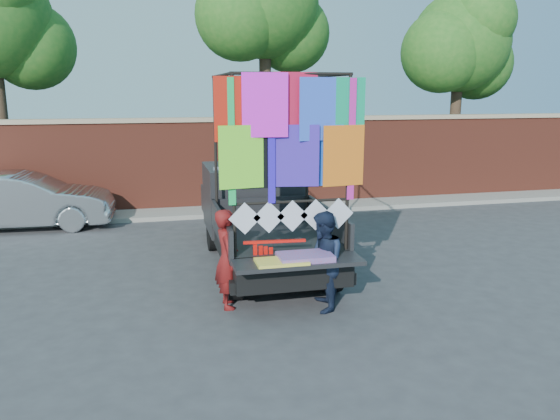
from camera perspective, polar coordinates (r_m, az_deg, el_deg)
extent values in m
plane|color=#38383A|center=(9.47, 2.70, -8.36)|extent=(90.00, 90.00, 0.00)
cube|color=brown|center=(15.84, -4.19, 4.76)|extent=(30.00, 0.35, 2.50)
cube|color=tan|center=(15.72, -4.26, 9.46)|extent=(30.00, 0.45, 0.12)
cube|color=gray|center=(15.37, -3.71, 0.02)|extent=(30.00, 1.20, 0.12)
cylinder|color=#38281C|center=(17.22, -27.06, 8.07)|extent=(0.36, 0.36, 4.90)
sphere|color=#20611B|center=(17.44, -24.48, 15.28)|extent=(2.40, 2.40, 2.40)
cylinder|color=#38281C|center=(17.07, -1.54, 10.32)|extent=(0.36, 0.36, 5.46)
sphere|color=#20611B|center=(17.24, -1.61, 20.74)|extent=(3.20, 3.20, 3.20)
sphere|color=#20611B|center=(17.73, 1.13, 17.98)|extent=(2.40, 2.40, 2.40)
sphere|color=#20611B|center=(16.75, -4.23, 19.61)|extent=(2.60, 2.60, 2.60)
cylinder|color=#38281C|center=(19.47, 17.78, 8.67)|extent=(0.36, 0.36, 4.55)
sphere|color=#20611B|center=(19.50, 18.30, 16.30)|extent=(3.20, 3.20, 3.20)
sphere|color=#20611B|center=(20.27, 19.81, 14.18)|extent=(2.40, 2.40, 2.40)
sphere|color=#20611B|center=(18.82, 16.56, 15.58)|extent=(2.60, 2.60, 2.60)
sphere|color=#20611B|center=(19.21, 20.21, 18.19)|extent=(2.20, 2.20, 2.20)
cylinder|color=black|center=(11.75, -6.96, -2.47)|extent=(0.24, 0.71, 0.71)
cylinder|color=black|center=(8.98, -4.89, -7.15)|extent=(0.24, 0.71, 0.71)
cylinder|color=black|center=(12.03, 1.03, -2.02)|extent=(0.24, 0.71, 0.71)
cylinder|color=black|center=(9.35, 5.42, -6.36)|extent=(0.24, 0.71, 0.71)
cube|color=black|center=(10.38, -1.44, -3.33)|extent=(1.83, 4.53, 0.32)
cube|color=black|center=(9.54, -0.46, -2.87)|extent=(1.94, 2.48, 0.11)
cube|color=black|center=(9.32, -6.16, -1.80)|extent=(0.06, 2.48, 0.49)
cube|color=black|center=(9.72, 5.01, -1.18)|extent=(0.06, 2.48, 0.49)
cube|color=black|center=(10.64, -1.90, 0.05)|extent=(1.94, 0.06, 0.49)
cube|color=black|center=(11.63, -2.91, 1.39)|extent=(1.94, 1.73, 1.35)
cube|color=#8C9EAD|center=(11.09, -2.49, 3.11)|extent=(1.73, 0.06, 0.59)
cube|color=#8C9EAD|center=(12.38, -3.60, 3.06)|extent=(1.73, 0.11, 0.75)
cube|color=black|center=(12.83, -3.85, 1.19)|extent=(1.89, 0.97, 0.59)
cube|color=black|center=(8.13, 1.90, -5.47)|extent=(1.94, 0.59, 0.06)
cube|color=black|center=(8.49, 1.44, -7.60)|extent=(2.00, 0.16, 0.19)
cylinder|color=black|center=(8.00, -4.88, 4.37)|extent=(0.05, 0.05, 2.70)
cylinder|color=black|center=(10.23, -6.74, 6.09)|extent=(0.05, 0.05, 2.70)
cylinder|color=black|center=(8.44, 7.13, 4.73)|extent=(0.05, 0.05, 2.70)
cylinder|color=black|center=(10.58, 2.88, 6.36)|extent=(0.05, 0.05, 2.70)
cylinder|color=black|center=(8.10, 1.33, 14.07)|extent=(1.83, 0.05, 0.05)
cylinder|color=black|center=(10.31, -1.91, 13.72)|extent=(1.83, 0.05, 0.05)
cylinder|color=black|center=(9.05, -6.12, 13.83)|extent=(0.05, 2.32, 0.05)
cylinder|color=black|center=(9.44, 4.92, 13.80)|extent=(0.05, 2.32, 0.05)
cylinder|color=black|center=(8.27, 1.26, 0.88)|extent=(1.83, 0.04, 0.04)
cube|color=red|center=(7.92, -4.43, 10.56)|extent=(0.67, 0.02, 0.92)
cube|color=#FE1CF9|center=(7.95, -1.45, 10.60)|extent=(0.67, 0.02, 0.92)
cube|color=red|center=(8.08, 1.35, 10.63)|extent=(0.67, 0.02, 0.92)
cube|color=blue|center=(8.15, 4.23, 10.62)|extent=(0.67, 0.02, 0.92)
cube|color=#0A9964|center=(8.32, 6.84, 10.60)|extent=(0.67, 0.02, 0.92)
cube|color=#76F52B|center=(7.93, -4.29, 5.48)|extent=(0.67, 0.02, 0.92)
cube|color=black|center=(8.04, -1.48, 5.61)|extent=(0.67, 0.02, 0.92)
cube|color=#3E24B5|center=(8.09, 1.40, 5.65)|extent=(0.67, 0.02, 0.92)
cube|color=blue|center=(8.24, 4.06, 5.75)|extent=(0.67, 0.02, 0.92)
cube|color=orange|center=(8.33, 6.82, 5.77)|extent=(0.67, 0.02, 0.92)
cube|color=green|center=(7.91, -5.12, 7.02)|extent=(0.11, 0.01, 1.83)
cube|color=#CA219B|center=(8.37, 7.51, 7.26)|extent=(0.11, 0.01, 1.83)
cube|color=#2C18DD|center=(8.02, -0.89, 7.14)|extent=(0.11, 0.01, 1.83)
cube|color=silver|center=(8.13, -3.70, -0.90)|extent=(0.49, 0.01, 0.49)
cube|color=silver|center=(8.20, -1.17, -0.76)|extent=(0.49, 0.01, 0.49)
cube|color=silver|center=(8.28, 1.31, -0.63)|extent=(0.49, 0.01, 0.49)
cube|color=silver|center=(8.38, 3.74, -0.50)|extent=(0.49, 0.01, 0.49)
cube|color=silver|center=(8.49, 6.11, -0.37)|extent=(0.49, 0.01, 0.49)
cube|color=#D62F52|center=(8.13, 2.64, -4.91)|extent=(0.81, 0.49, 0.09)
cube|color=#E1D247|center=(7.98, 0.16, -5.40)|extent=(0.75, 0.43, 0.04)
imported|color=#A5A8AC|center=(14.81, -25.17, 0.86)|extent=(4.25, 1.63, 1.38)
imported|color=maroon|center=(8.57, -5.56, -5.08)|extent=(0.38, 0.58, 1.58)
imported|color=#162038|center=(8.43, 4.51, -5.42)|extent=(0.72, 0.86, 1.56)
cube|color=red|center=(8.38, -0.58, -3.31)|extent=(0.97, 0.12, 0.04)
cube|color=red|center=(8.39, -2.58, -5.47)|extent=(0.06, 0.02, 0.56)
cube|color=red|center=(8.41, -2.03, -5.56)|extent=(0.06, 0.02, 0.56)
cube|color=red|center=(8.43, -1.49, -5.66)|extent=(0.06, 0.02, 0.56)
cube|color=red|center=(8.46, -0.95, -5.75)|extent=(0.06, 0.02, 0.56)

